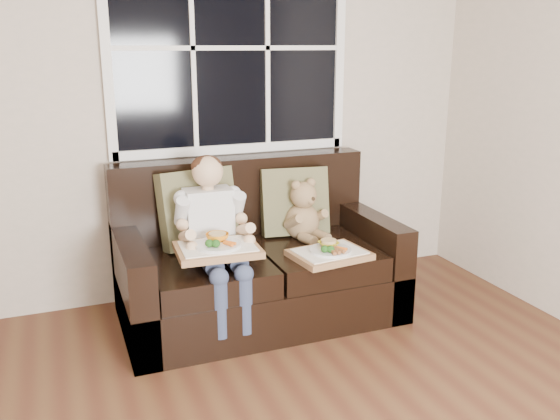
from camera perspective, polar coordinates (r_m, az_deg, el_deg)
name	(u,v)px	position (r m, az deg, el deg)	size (l,w,h in m)	color
room_walls	(323,78)	(1.47, 4.18, 12.55)	(4.52, 5.02, 2.71)	#BDB09D
window_back	(230,48)	(3.97, -4.80, 15.28)	(1.62, 0.04, 1.37)	black
loveseat	(256,267)	(3.78, -2.33, -5.48)	(1.70, 0.92, 0.96)	black
pillow_left	(198,208)	(3.72, -7.92, 0.18)	(0.51, 0.31, 0.49)	olive
pillow_right	(294,201)	(3.92, 1.40, 0.84)	(0.47, 0.26, 0.46)	olive
child	(213,225)	(3.48, -6.44, -1.43)	(0.41, 0.60, 0.92)	silver
teddy_bear	(303,214)	(3.84, 2.24, -0.38)	(0.27, 0.33, 0.41)	#A38256
tray_left	(218,247)	(3.33, -6.03, -3.60)	(0.48, 0.37, 0.10)	#9B6C46
tray_right	(329,253)	(3.53, 4.78, -4.14)	(0.47, 0.39, 0.10)	#9B6C46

